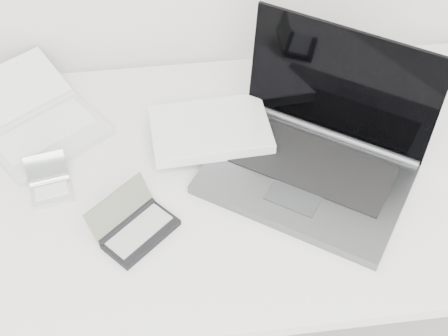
{
  "coord_description": "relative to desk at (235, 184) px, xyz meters",
  "views": [
    {
      "loc": [
        -0.14,
        0.62,
        1.8
      ],
      "look_at": [
        -0.03,
        1.51,
        0.79
      ],
      "focal_mm": 50.0,
      "sensor_mm": 36.0,
      "label": 1
    }
  ],
  "objects": [
    {
      "name": "palmtop_charcoal",
      "position": [
        -0.23,
        -0.14,
        0.06
      ],
      "size": [
        0.2,
        0.19,
        0.08
      ],
      "rotation": [
        0.0,
        0.0,
        0.72
      ],
      "color": "black",
      "rests_on": "desk"
    },
    {
      "name": "desk",
      "position": [
        0.0,
        0.0,
        0.0
      ],
      "size": [
        1.6,
        0.8,
        0.73
      ],
      "color": "white",
      "rests_on": "ground"
    },
    {
      "name": "laptop_large",
      "position": [
        0.13,
        0.02,
        0.09
      ],
      "size": [
        0.63,
        0.53,
        0.3
      ],
      "rotation": [
        0.0,
        0.0,
        -0.61
      ],
      "color": "#595C5F",
      "rests_on": "desk"
    },
    {
      "name": "netbook_open_white",
      "position": [
        -0.45,
        0.19,
        0.07
      ],
      "size": [
        0.4,
        0.42,
        0.08
      ],
      "rotation": [
        0.0,
        0.0,
        0.61
      ],
      "color": "silver",
      "rests_on": "desk"
    },
    {
      "name": "pda_silver",
      "position": [
        -0.41,
        -0.0,
        0.06
      ],
      "size": [
        0.11,
        0.12,
        0.07
      ],
      "rotation": [
        0.0,
        0.0,
        0.19
      ],
      "color": "silver",
      "rests_on": "desk"
    }
  ]
}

